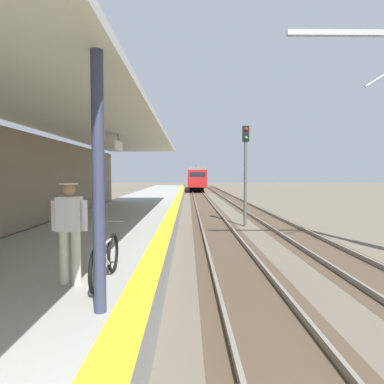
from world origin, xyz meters
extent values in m
cube|color=#999993|center=(-2.50, 16.00, 0.45)|extent=(5.00, 80.00, 0.90)
cube|color=yellow|center=(-0.25, 16.00, 0.90)|extent=(0.50, 80.00, 0.01)
cube|color=#4C4C4C|center=(-5.00, 10.48, 0.45)|extent=(0.50, 24.00, 0.90)
cube|color=#7A6B56|center=(-5.00, 10.48, 2.50)|extent=(0.40, 24.00, 3.20)
cube|color=silver|center=(-2.60, 10.48, 4.35)|extent=(4.40, 24.00, 0.16)
cylinder|color=#2D334C|center=(-0.65, 3.88, 2.14)|extent=(0.16, 0.16, 4.27)
cube|color=white|center=(-2.20, 12.48, 3.82)|extent=(0.08, 1.40, 0.36)
cylinder|color=#333333|center=(-2.20, 12.48, 4.14)|extent=(0.03, 0.03, 0.27)
cube|color=#4C3D2D|center=(1.90, 20.00, 0.00)|extent=(2.34, 120.00, 0.01)
cube|color=slate|center=(1.18, 20.00, 0.08)|extent=(0.08, 120.00, 0.15)
cube|color=slate|center=(2.62, 20.00, 0.08)|extent=(0.08, 120.00, 0.15)
cube|color=#4C3D2D|center=(5.30, 20.00, 0.00)|extent=(2.34, 120.00, 0.01)
cube|color=slate|center=(4.58, 20.00, 0.08)|extent=(0.08, 120.00, 0.15)
cube|color=slate|center=(6.02, 20.00, 0.08)|extent=(0.08, 120.00, 0.15)
cube|color=maroon|center=(1.90, 57.80, 2.07)|extent=(2.90, 18.00, 2.70)
cube|color=slate|center=(1.90, 57.80, 3.64)|extent=(2.67, 18.00, 0.44)
cube|color=black|center=(1.90, 48.78, 2.48)|extent=(2.32, 0.06, 1.21)
cube|color=maroon|center=(1.90, 48.00, 1.60)|extent=(2.78, 1.60, 1.49)
cube|color=black|center=(3.36, 57.80, 2.48)|extent=(0.04, 15.84, 0.86)
cylinder|color=#333333|center=(1.90, 61.40, 4.31)|extent=(0.06, 0.06, 0.90)
cube|color=black|center=(1.90, 51.95, 0.36)|extent=(2.17, 2.20, 0.72)
cube|color=black|center=(1.90, 63.65, 0.36)|extent=(2.17, 2.20, 0.72)
cylinder|color=beige|center=(-1.54, 5.00, 1.34)|extent=(0.15, 0.15, 0.88)
cylinder|color=beige|center=(-1.34, 5.00, 1.34)|extent=(0.15, 0.15, 0.88)
cube|color=silver|center=(-1.44, 5.00, 2.06)|extent=(0.38, 0.22, 0.56)
cylinder|color=silver|center=(-1.69, 5.00, 2.03)|extent=(0.09, 0.09, 0.50)
cylinder|color=silver|center=(-1.19, 5.00, 2.03)|extent=(0.09, 0.09, 0.50)
sphere|color=#A37556|center=(-1.44, 5.00, 2.46)|extent=(0.22, 0.22, 0.22)
cylinder|color=beige|center=(-1.44, 5.00, 2.55)|extent=(0.30, 0.30, 0.02)
torus|color=black|center=(-0.88, 5.65, 1.26)|extent=(0.06, 0.72, 0.72)
torus|color=black|center=(-0.88, 4.55, 1.26)|extent=(0.06, 0.72, 0.72)
cylinder|color=#B7B7B7|center=(-0.88, 5.10, 1.55)|extent=(0.04, 0.95, 0.04)
cylinder|color=#B7B7B7|center=(-0.88, 5.00, 1.35)|extent=(0.04, 0.79, 0.51)
cylinder|color=#B7B7B7|center=(-0.88, 4.73, 1.68)|extent=(0.04, 0.04, 0.45)
cube|color=black|center=(-0.88, 4.73, 1.91)|extent=(0.10, 0.24, 0.06)
cylinder|color=#262626|center=(-0.88, 5.55, 1.85)|extent=(0.48, 0.03, 0.03)
cylinder|color=#4C4C4C|center=(3.48, 16.70, 2.20)|extent=(0.16, 0.16, 4.40)
cube|color=black|center=(3.48, 16.70, 4.80)|extent=(0.32, 0.24, 0.80)
sphere|color=red|center=(3.48, 16.56, 5.02)|extent=(0.16, 0.16, 0.16)
sphere|color=green|center=(3.48, 16.56, 4.58)|extent=(0.16, 0.16, 0.16)
cube|color=#9EA3A8|center=(5.84, 9.61, 6.90)|extent=(4.80, 0.16, 0.16)
camera|label=1|loc=(0.50, -0.38, 2.70)|focal=30.92mm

